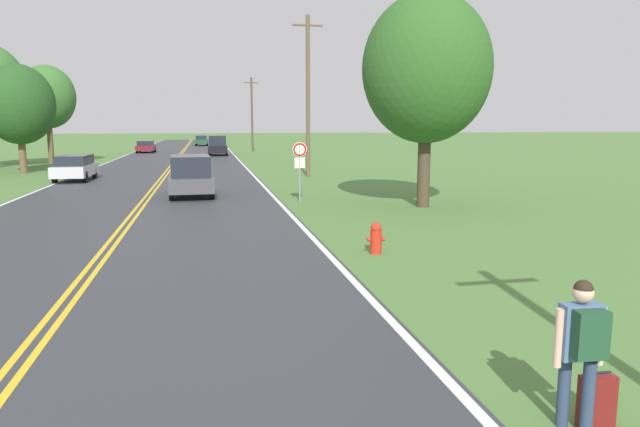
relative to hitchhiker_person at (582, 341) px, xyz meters
name	(u,v)px	position (x,y,z in m)	size (l,w,h in m)	color
hitchhiker_person	(582,341)	(0.00, 0.00, 0.00)	(0.56, 0.42, 1.65)	navy
suitcase	(597,401)	(0.27, 0.05, -0.72)	(0.40, 0.16, 0.62)	maroon
fire_hydrant	(376,238)	(0.36, 8.48, -0.61)	(0.45, 0.29, 0.79)	red
traffic_sign	(300,157)	(0.04, 18.29, 0.86)	(0.60, 0.10, 2.49)	gray
utility_pole_midground	(308,95)	(2.42, 29.59, 3.95)	(1.80, 0.24, 9.61)	brown
utility_pole_far	(252,113)	(1.69, 62.53, 3.39)	(1.80, 0.24, 8.50)	brown
tree_behind_sign	(47,97)	(-16.19, 45.34, 4.34)	(4.39, 4.39, 7.90)	brown
tree_mid_treeline	(427,69)	(4.56, 15.98, 4.28)	(4.91, 4.91, 8.13)	#473828
tree_right_cluster	(19,105)	(-15.59, 35.79, 3.46)	(4.50, 4.50, 7.07)	brown
car_dark_grey_van_nearest	(191,175)	(-4.45, 21.19, -0.05)	(2.05, 4.19, 1.83)	black
car_silver_hatchback_approaching	(75,167)	(-11.13, 29.73, -0.22)	(1.86, 4.17, 1.46)	black
car_black_van_mid_near	(218,145)	(-2.49, 55.17, 0.04)	(2.09, 4.59, 2.03)	black
car_maroon_sedan_mid_far	(146,146)	(-10.34, 62.24, -0.32)	(1.93, 4.27, 1.33)	black
car_dark_green_suv_receding	(202,140)	(-4.26, 82.47, -0.19)	(1.97, 4.46, 1.50)	black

